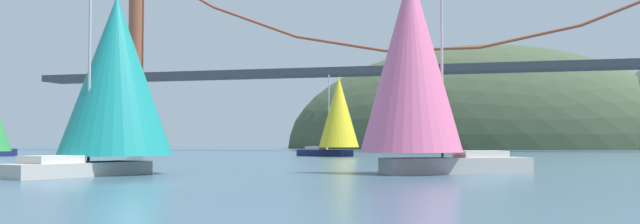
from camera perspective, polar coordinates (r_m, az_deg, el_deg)
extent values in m
plane|color=#426075|center=(29.03, -15.48, -5.59)|extent=(360.00, 360.00, 0.00)
ellipsoid|color=#425138|center=(160.08, 12.31, -2.81)|extent=(84.93, 44.00, 44.44)
cylinder|color=brown|center=(139.27, -14.14, 4.21)|extent=(2.80, 2.80, 34.46)
cube|color=#47474C|center=(121.26, 8.70, 3.28)|extent=(144.66, 6.00, 1.20)
cylinder|color=brown|center=(130.02, -5.13, 7.02)|extent=(15.70, 0.50, 6.38)
cylinder|color=brown|center=(124.69, 1.56, 5.35)|extent=(15.62, 0.50, 3.45)
cylinder|color=brown|center=(121.63, 8.69, 4.86)|extent=(15.52, 0.50, 0.50)
cylinder|color=brown|center=(120.88, 16.04, 5.68)|extent=(15.62, 0.50, 3.45)
cylinder|color=brown|center=(122.61, 23.36, 7.76)|extent=(15.70, 0.50, 6.38)
cube|color=#191E4C|center=(81.68, 0.34, -3.21)|extent=(7.11, 5.25, 0.72)
cube|color=beige|center=(82.59, -0.28, -2.82)|extent=(2.71, 2.43, 0.36)
cylinder|color=#B2B2B7|center=(81.22, 0.69, -0.01)|extent=(0.14, 0.14, 8.36)
cone|color=yellow|center=(80.12, 1.48, 0.02)|extent=(6.02, 6.02, 7.75)
cube|color=#B7B2A8|center=(37.77, -18.52, -4.26)|extent=(4.60, 8.29, 0.67)
cube|color=beige|center=(36.86, -20.21, -3.49)|extent=(2.54, 2.96, 0.36)
cylinder|color=#B2B2B7|center=(38.42, -17.51, 3.20)|extent=(0.14, 0.14, 9.28)
cone|color=teal|center=(39.55, -15.60, 2.77)|extent=(7.26, 7.26, 8.34)
cube|color=#B7B2A8|center=(39.62, 10.58, -4.11)|extent=(7.92, 6.13, 0.83)
cube|color=beige|center=(40.30, 12.41, -3.22)|extent=(3.02, 2.72, 0.36)
cylinder|color=#B2B2B7|center=(39.47, 9.47, 4.10)|extent=(0.14, 0.14, 10.49)
cone|color=pink|center=(38.70, 7.10, 4.07)|extent=(7.39, 7.39, 9.70)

